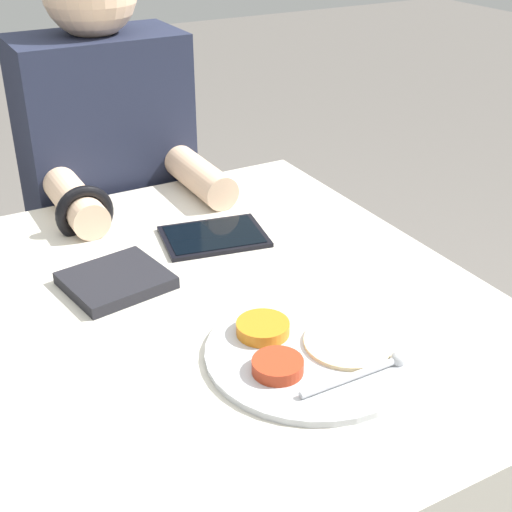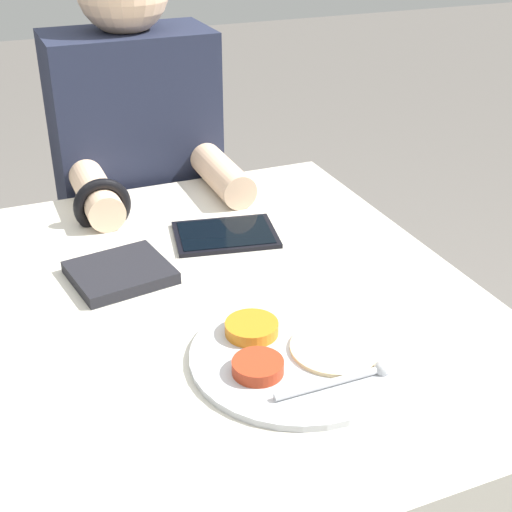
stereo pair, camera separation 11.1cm
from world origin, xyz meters
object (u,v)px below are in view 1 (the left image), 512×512
at_px(red_notebook, 116,281).
at_px(tablet_device, 214,236).
at_px(person_diner, 116,238).
at_px(thali_tray, 309,350).

relative_size(red_notebook, tablet_device, 0.84).
relative_size(red_notebook, person_diner, 0.14).
xyz_separation_m(thali_tray, tablet_device, (0.04, 0.38, -0.00)).
height_order(thali_tray, person_diner, person_diner).
height_order(red_notebook, tablet_device, red_notebook).
xyz_separation_m(thali_tray, person_diner, (-0.02, 0.79, -0.17)).
distance_m(thali_tray, tablet_device, 0.39).
distance_m(red_notebook, person_diner, 0.53).
relative_size(thali_tray, person_diner, 0.24).
bearing_deg(tablet_device, red_notebook, -160.48).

